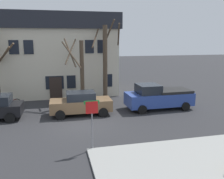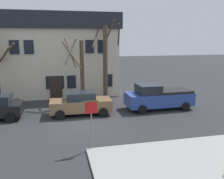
{
  "view_description": "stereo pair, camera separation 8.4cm",
  "coord_description": "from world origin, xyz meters",
  "px_view_note": "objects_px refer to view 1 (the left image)",
  "views": [
    {
      "loc": [
        -1.55,
        -15.02,
        5.51
      ],
      "look_at": [
        2.68,
        2.91,
        1.62
      ],
      "focal_mm": 38.6,
      "sensor_mm": 36.0,
      "label": 1
    },
    {
      "loc": [
        -1.46,
        -15.03,
        5.51
      ],
      "look_at": [
        2.68,
        2.91,
        1.62
      ],
      "focal_mm": 38.6,
      "sensor_mm": 36.0,
      "label": 2
    }
  ],
  "objects_px": {
    "building_main": "(58,54)",
    "tree_bare_far": "(106,60)",
    "street_sign_pole": "(92,116)",
    "pickup_truck_blue": "(158,97)",
    "bicycle_leaning": "(10,103)",
    "tree_bare_mid": "(80,70)",
    "car_brown_sedan": "(81,103)"
  },
  "relations": [
    {
      "from": "tree_bare_far",
      "to": "tree_bare_mid",
      "type": "bearing_deg",
      "value": -159.51
    },
    {
      "from": "tree_bare_mid",
      "to": "bicycle_leaning",
      "type": "xyz_separation_m",
      "value": [
        -5.73,
        0.38,
        -2.61
      ]
    },
    {
      "from": "tree_bare_far",
      "to": "street_sign_pole",
      "type": "xyz_separation_m",
      "value": [
        -2.72,
        -9.7,
        -1.83
      ]
    },
    {
      "from": "tree_bare_mid",
      "to": "car_brown_sedan",
      "type": "distance_m",
      "value": 3.58
    },
    {
      "from": "tree_bare_far",
      "to": "street_sign_pole",
      "type": "distance_m",
      "value": 10.24
    },
    {
      "from": "tree_bare_far",
      "to": "street_sign_pole",
      "type": "bearing_deg",
      "value": -105.65
    },
    {
      "from": "pickup_truck_blue",
      "to": "tree_bare_far",
      "type": "bearing_deg",
      "value": 134.27
    },
    {
      "from": "building_main",
      "to": "pickup_truck_blue",
      "type": "bearing_deg",
      "value": -47.93
    },
    {
      "from": "tree_bare_far",
      "to": "pickup_truck_blue",
      "type": "xyz_separation_m",
      "value": [
        3.53,
        -3.62,
        -2.67
      ]
    },
    {
      "from": "building_main",
      "to": "street_sign_pole",
      "type": "xyz_separation_m",
      "value": [
        1.26,
        -14.4,
        -2.2
      ]
    },
    {
      "from": "tree_bare_far",
      "to": "street_sign_pole",
      "type": "height_order",
      "value": "tree_bare_far"
    },
    {
      "from": "street_sign_pole",
      "to": "bicycle_leaning",
      "type": "xyz_separation_m",
      "value": [
        -5.35,
        9.21,
        -1.44
      ]
    },
    {
      "from": "bicycle_leaning",
      "to": "tree_bare_far",
      "type": "bearing_deg",
      "value": 3.49
    },
    {
      "from": "tree_bare_mid",
      "to": "street_sign_pole",
      "type": "distance_m",
      "value": 8.91
    },
    {
      "from": "tree_bare_mid",
      "to": "street_sign_pole",
      "type": "xyz_separation_m",
      "value": [
        -0.37,
        -8.83,
        -1.16
      ]
    },
    {
      "from": "tree_bare_mid",
      "to": "bicycle_leaning",
      "type": "bearing_deg",
      "value": 176.17
    },
    {
      "from": "building_main",
      "to": "street_sign_pole",
      "type": "bearing_deg",
      "value": -84.99
    },
    {
      "from": "building_main",
      "to": "tree_bare_mid",
      "type": "xyz_separation_m",
      "value": [
        1.64,
        -5.58,
        -1.03
      ]
    },
    {
      "from": "tree_bare_mid",
      "to": "street_sign_pole",
      "type": "relative_size",
      "value": 2.16
    },
    {
      "from": "building_main",
      "to": "tree_bare_far",
      "type": "distance_m",
      "value": 6.17
    },
    {
      "from": "building_main",
      "to": "bicycle_leaning",
      "type": "bearing_deg",
      "value": -128.24
    },
    {
      "from": "pickup_truck_blue",
      "to": "bicycle_leaning",
      "type": "distance_m",
      "value": 12.03
    },
    {
      "from": "building_main",
      "to": "tree_bare_mid",
      "type": "distance_m",
      "value": 5.9
    },
    {
      "from": "pickup_truck_blue",
      "to": "bicycle_leaning",
      "type": "xyz_separation_m",
      "value": [
        -11.6,
        3.13,
        -0.61
      ]
    },
    {
      "from": "tree_bare_far",
      "to": "pickup_truck_blue",
      "type": "relative_size",
      "value": 1.36
    },
    {
      "from": "tree_bare_mid",
      "to": "street_sign_pole",
      "type": "bearing_deg",
      "value": -92.43
    },
    {
      "from": "building_main",
      "to": "car_brown_sedan",
      "type": "bearing_deg",
      "value": -81.06
    },
    {
      "from": "pickup_truck_blue",
      "to": "bicycle_leaning",
      "type": "height_order",
      "value": "pickup_truck_blue"
    },
    {
      "from": "car_brown_sedan",
      "to": "street_sign_pole",
      "type": "height_order",
      "value": "street_sign_pole"
    },
    {
      "from": "bicycle_leaning",
      "to": "street_sign_pole",
      "type": "bearing_deg",
      "value": -59.84
    },
    {
      "from": "street_sign_pole",
      "to": "pickup_truck_blue",
      "type": "bearing_deg",
      "value": 44.26
    },
    {
      "from": "car_brown_sedan",
      "to": "bicycle_leaning",
      "type": "distance_m",
      "value": 6.34
    }
  ]
}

